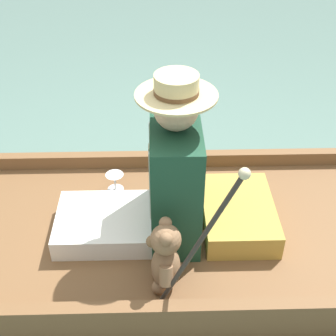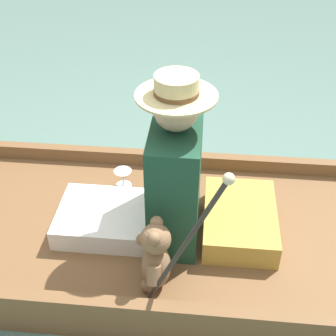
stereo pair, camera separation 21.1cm
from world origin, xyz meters
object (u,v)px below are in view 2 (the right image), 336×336
at_px(teddy_bear, 155,258).
at_px(walking_cane, 191,235).
at_px(seated_person, 159,183).
at_px(wine_glass, 123,175).

xyz_separation_m(teddy_bear, walking_cane, (-0.11, -0.15, 0.26)).
relative_size(seated_person, walking_cane, 1.18).
xyz_separation_m(wine_glass, walking_cane, (-0.77, -0.41, 0.35)).
bearing_deg(walking_cane, seated_person, 21.46).
relative_size(wine_glass, walking_cane, 0.15).
relative_size(seated_person, teddy_bear, 2.38).
distance_m(seated_person, walking_cane, 0.49).
relative_size(teddy_bear, walking_cane, 0.50).
bearing_deg(seated_person, teddy_bear, -171.80).
distance_m(teddy_bear, walking_cane, 0.32).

